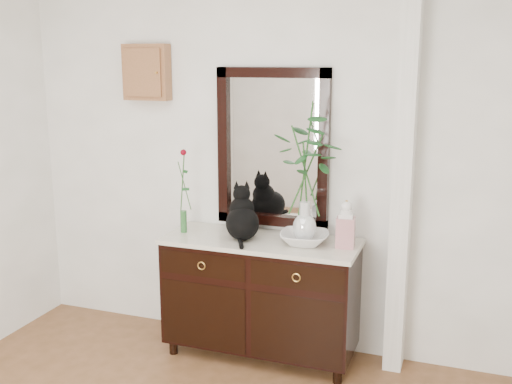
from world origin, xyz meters
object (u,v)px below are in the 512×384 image
at_px(lotus_bowl, 304,238).
at_px(ginger_jar, 346,224).
at_px(cat, 242,213).
at_px(sideboard, 261,292).

bearing_deg(lotus_bowl, ginger_jar, 6.07).
bearing_deg(cat, lotus_bowl, -20.66).
xyz_separation_m(cat, ginger_jar, (0.69, 0.06, -0.03)).
xyz_separation_m(sideboard, lotus_bowl, (0.30, -0.00, 0.42)).
relative_size(lotus_bowl, ginger_jar, 1.03).
bearing_deg(lotus_bowl, sideboard, 179.82).
bearing_deg(lotus_bowl, cat, -176.28).
distance_m(sideboard, lotus_bowl, 0.51).
height_order(sideboard, lotus_bowl, lotus_bowl).
distance_m(lotus_bowl, ginger_jar, 0.29).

